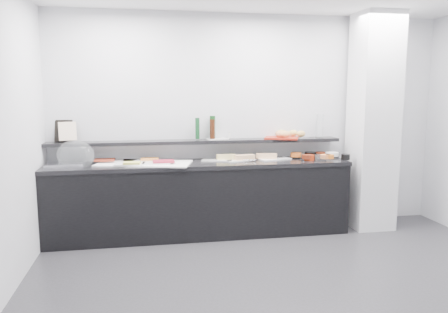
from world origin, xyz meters
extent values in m
plane|color=#2D2D30|center=(0.00, 0.00, 0.00)|extent=(5.00, 5.00, 0.00)
cube|color=silver|center=(0.00, 2.00, 1.35)|extent=(5.00, 0.02, 2.70)
cube|color=silver|center=(1.50, 1.65, 1.35)|extent=(0.50, 0.50, 2.70)
cube|color=black|center=(-0.70, 1.70, 0.42)|extent=(3.60, 0.60, 0.85)
cube|color=black|center=(-0.70, 1.70, 0.88)|extent=(3.62, 0.62, 0.05)
cube|color=black|center=(-0.70, 1.88, 1.13)|extent=(3.60, 0.25, 0.04)
cube|color=silver|center=(-2.25, 1.68, 0.92)|extent=(0.44, 0.33, 0.04)
ellipsoid|color=white|center=(-2.12, 1.69, 1.03)|extent=(0.54, 0.46, 0.34)
cube|color=white|center=(-1.36, 1.70, 0.91)|extent=(1.17, 0.76, 0.01)
cube|color=silver|center=(-1.61, 1.84, 0.92)|extent=(0.35, 0.29, 0.01)
cube|color=maroon|center=(-1.82, 1.82, 0.94)|extent=(0.24, 0.15, 0.02)
cube|color=white|center=(-1.46, 1.85, 0.92)|extent=(0.30, 0.21, 0.01)
cube|color=orange|center=(-1.29, 1.79, 0.94)|extent=(0.22, 0.15, 0.02)
cube|color=white|center=(-1.52, 1.59, 0.92)|extent=(0.35, 0.26, 0.01)
cube|color=#EDEB5C|center=(-1.49, 1.54, 0.94)|extent=(0.20, 0.14, 0.02)
cube|color=white|center=(-1.21, 1.61, 0.92)|extent=(0.34, 0.24, 0.01)
cube|color=maroon|center=(-1.14, 1.59, 0.94)|extent=(0.25, 0.16, 0.02)
cube|color=silver|center=(-0.48, 1.78, 0.91)|extent=(0.40, 0.26, 0.01)
cube|color=#DEC874|center=(-0.36, 1.79, 0.94)|extent=(0.24, 0.10, 0.06)
cylinder|color=#ADAFB4|center=(-0.41, 1.78, 0.92)|extent=(0.15, 0.08, 0.01)
cube|color=white|center=(-0.22, 1.70, 0.91)|extent=(0.34, 0.23, 0.01)
cube|color=tan|center=(-0.14, 1.71, 0.94)|extent=(0.25, 0.12, 0.06)
cylinder|color=silver|center=(-0.10, 1.64, 0.92)|extent=(0.16, 0.02, 0.01)
cube|color=white|center=(0.25, 1.75, 0.91)|extent=(0.43, 0.28, 0.01)
cube|color=tan|center=(0.15, 1.77, 0.94)|extent=(0.27, 0.17, 0.06)
cylinder|color=#B7B8BE|center=(0.30, 1.74, 0.92)|extent=(0.14, 0.09, 0.01)
cylinder|color=white|center=(0.58, 1.83, 0.94)|extent=(0.23, 0.23, 0.07)
cylinder|color=orange|center=(0.54, 1.79, 0.95)|extent=(0.14, 0.14, 0.05)
cylinder|color=black|center=(0.75, 1.84, 0.94)|extent=(0.19, 0.19, 0.07)
cylinder|color=#551B0C|center=(0.87, 1.80, 0.95)|extent=(0.12, 0.12, 0.05)
cylinder|color=white|center=(1.04, 1.80, 0.94)|extent=(0.22, 0.22, 0.07)
cylinder|color=white|center=(1.02, 1.76, 0.95)|extent=(0.20, 0.20, 0.05)
cylinder|color=#97280D|center=(0.65, 1.61, 0.94)|extent=(0.13, 0.13, 0.07)
cylinder|color=#5A1D0C|center=(0.61, 1.60, 0.95)|extent=(0.12, 0.12, 0.05)
cylinder|color=white|center=(0.78, 1.57, 0.94)|extent=(0.18, 0.18, 0.07)
cylinder|color=orange|center=(0.84, 1.58, 0.95)|extent=(0.14, 0.14, 0.05)
cylinder|color=black|center=(1.11, 1.58, 0.94)|extent=(0.14, 0.14, 0.07)
cylinder|color=#C8641B|center=(0.90, 1.56, 0.95)|extent=(0.13, 0.13, 0.05)
cube|color=black|center=(-2.29, 1.96, 1.28)|extent=(0.22, 0.11, 0.26)
cube|color=beige|center=(-2.23, 1.91, 1.28)|extent=(0.21, 0.09, 0.22)
cube|color=silver|center=(-0.45, 1.91, 1.16)|extent=(0.28, 0.21, 0.01)
cylinder|color=#113E1D|center=(-0.70, 1.90, 1.29)|extent=(0.06, 0.06, 0.26)
cylinder|color=black|center=(-0.52, 1.87, 1.28)|extent=(0.07, 0.07, 0.24)
cylinder|color=#0F3914|center=(-0.51, 1.94, 1.30)|extent=(0.08, 0.08, 0.28)
cylinder|color=red|center=(-0.50, 1.89, 1.25)|extent=(0.04, 0.04, 0.18)
cylinder|color=white|center=(-0.30, 1.90, 1.20)|extent=(0.04, 0.04, 0.07)
cylinder|color=white|center=(-0.30, 1.90, 1.20)|extent=(0.04, 0.04, 0.07)
cube|color=maroon|center=(0.36, 1.84, 1.16)|extent=(0.49, 0.43, 0.02)
ellipsoid|color=#AC8541|center=(0.40, 1.97, 1.21)|extent=(0.15, 0.10, 0.08)
ellipsoid|color=#D28A50|center=(0.34, 1.82, 1.21)|extent=(0.12, 0.08, 0.08)
ellipsoid|color=tan|center=(0.40, 1.80, 1.21)|extent=(0.13, 0.09, 0.08)
ellipsoid|color=tan|center=(0.61, 1.81, 1.21)|extent=(0.13, 0.10, 0.08)
ellipsoid|color=#AF7E42|center=(0.35, 1.87, 1.21)|extent=(0.14, 0.12, 0.08)
ellipsoid|color=#D6B051|center=(0.54, 1.92, 1.21)|extent=(0.13, 0.10, 0.08)
cylinder|color=white|center=(0.88, 1.88, 1.30)|extent=(0.13, 0.13, 0.30)
camera|label=1|loc=(-1.33, -3.44, 1.74)|focal=35.00mm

